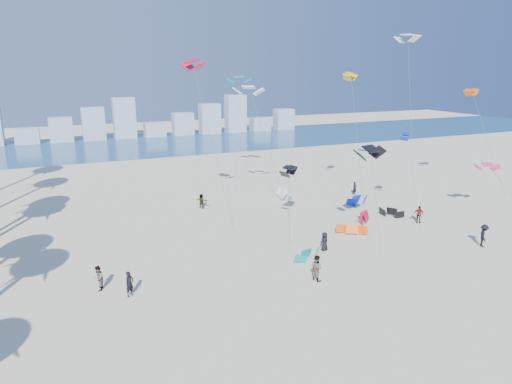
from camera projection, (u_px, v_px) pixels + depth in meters
name	position (u px, v px, depth m)	size (l,w,h in m)	color
ground	(327.00, 362.00, 22.73)	(220.00, 220.00, 0.00)	beige
ocean	(126.00, 146.00, 86.58)	(220.00, 220.00, 0.00)	navy
kitesurfer_near	(130.00, 284.00, 29.13)	(0.62, 0.41, 1.69)	black
kitesurfer_mid	(316.00, 268.00, 31.35)	(0.89, 0.69, 1.82)	gray
kitesurfers_far	(328.00, 227.00, 39.68)	(30.79, 20.80, 1.89)	black
grounded_kites	(333.00, 211.00, 45.21)	(15.58, 18.19, 1.09)	#0B888D
flying_kites	(343.00, 93.00, 46.16)	(35.43, 28.49, 18.60)	black
distant_skyline	(112.00, 124.00, 94.18)	(85.00, 3.00, 8.40)	#9EADBF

